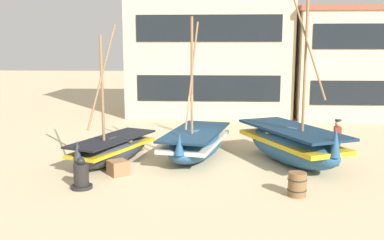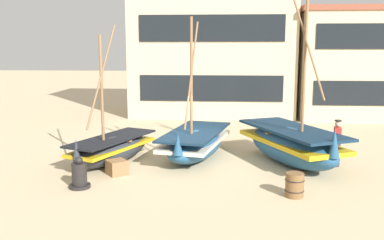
{
  "view_description": "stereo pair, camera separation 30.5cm",
  "coord_description": "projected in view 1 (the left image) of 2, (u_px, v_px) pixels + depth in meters",
  "views": [
    {
      "loc": [
        0.89,
        -15.54,
        4.24
      ],
      "look_at": [
        0.0,
        1.0,
        1.4
      ],
      "focal_mm": 40.22,
      "sensor_mm": 36.0,
      "label": 1
    },
    {
      "loc": [
        1.19,
        -15.52,
        4.24
      ],
      "look_at": [
        0.0,
        1.0,
        1.4
      ],
      "focal_mm": 40.22,
      "sensor_mm": 36.0,
      "label": 2
    }
  ],
  "objects": [
    {
      "name": "fisherman_by_hull",
      "position": [
        337.0,
        143.0,
        15.36
      ],
      "size": [
        0.26,
        0.38,
        1.68
      ],
      "color": "#33333D",
      "rests_on": "ground"
    },
    {
      "name": "fishing_boat_near_left",
      "position": [
        112.0,
        149.0,
        15.69
      ],
      "size": [
        2.73,
        4.15,
        5.01
      ],
      "color": "#2D333D",
      "rests_on": "ground"
    },
    {
      "name": "harbor_building_annex",
      "position": [
        352.0,
        63.0,
        26.07
      ],
      "size": [
        7.3,
        5.32,
        6.48
      ],
      "color": "beige",
      "rests_on": "ground"
    },
    {
      "name": "fishing_boat_centre_large",
      "position": [
        292.0,
        144.0,
        15.65
      ],
      "size": [
        3.68,
        5.13,
        6.58
      ],
      "color": "#23517A",
      "rests_on": "ground"
    },
    {
      "name": "capstan_winch",
      "position": [
        81.0,
        176.0,
        12.94
      ],
      "size": [
        0.65,
        0.65,
        0.97
      ],
      "color": "black",
      "rests_on": "ground"
    },
    {
      "name": "harbor_building_main",
      "position": [
        209.0,
        30.0,
        26.96
      ],
      "size": [
        10.19,
        5.85,
        10.48
      ],
      "color": "beige",
      "rests_on": "ground"
    },
    {
      "name": "ground_plane",
      "position": [
        191.0,
        161.0,
        16.06
      ],
      "size": [
        120.0,
        120.0,
        0.0
      ],
      "primitive_type": "plane",
      "color": "#CCB78E"
    },
    {
      "name": "fishing_boat_far_right",
      "position": [
        196.0,
        143.0,
        16.46
      ],
      "size": [
        2.71,
        4.73,
        5.29
      ],
      "color": "#23517A",
      "rests_on": "ground"
    },
    {
      "name": "cargo_crate",
      "position": [
        118.0,
        168.0,
        14.32
      ],
      "size": [
        0.83,
        0.83,
        0.49
      ],
      "primitive_type": "cube",
      "rotation": [
        0.0,
        0.0,
        0.67
      ],
      "color": "olive",
      "rests_on": "ground"
    },
    {
      "name": "wooden_barrel",
      "position": [
        297.0,
        184.0,
        12.28
      ],
      "size": [
        0.56,
        0.56,
        0.7
      ],
      "color": "brown",
      "rests_on": "ground"
    }
  ]
}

